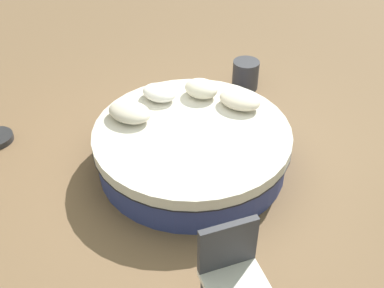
{
  "coord_description": "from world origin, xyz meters",
  "views": [
    {
      "loc": [
        2.29,
        -3.69,
        3.77
      ],
      "look_at": [
        0.0,
        0.0,
        0.32
      ],
      "focal_mm": 43.13,
      "sensor_mm": 36.0,
      "label": 1
    }
  ],
  "objects_px": {
    "throw_pillow_2": "(159,93)",
    "patio_chair": "(232,269)",
    "side_table": "(245,75)",
    "round_bed": "(192,147)",
    "throw_pillow_1": "(201,89)",
    "throw_pillow_3": "(130,112)",
    "throw_pillow_0": "(240,100)"
  },
  "relations": [
    {
      "from": "throw_pillow_2",
      "to": "side_table",
      "type": "relative_size",
      "value": 1.02
    },
    {
      "from": "patio_chair",
      "to": "side_table",
      "type": "xyz_separation_m",
      "value": [
        -1.59,
        3.49,
        -0.34
      ]
    },
    {
      "from": "round_bed",
      "to": "side_table",
      "type": "distance_m",
      "value": 2.0
    },
    {
      "from": "round_bed",
      "to": "patio_chair",
      "type": "distance_m",
      "value": 2.03
    },
    {
      "from": "throw_pillow_2",
      "to": "patio_chair",
      "type": "height_order",
      "value": "patio_chair"
    },
    {
      "from": "round_bed",
      "to": "throw_pillow_1",
      "type": "bearing_deg",
      "value": 112.65
    },
    {
      "from": "patio_chair",
      "to": "throw_pillow_3",
      "type": "bearing_deg",
      "value": -83.59
    },
    {
      "from": "round_bed",
      "to": "throw_pillow_3",
      "type": "bearing_deg",
      "value": -165.48
    },
    {
      "from": "round_bed",
      "to": "throw_pillow_2",
      "type": "height_order",
      "value": "throw_pillow_2"
    },
    {
      "from": "throw_pillow_1",
      "to": "round_bed",
      "type": "bearing_deg",
      "value": -67.35
    },
    {
      "from": "round_bed",
      "to": "throw_pillow_3",
      "type": "xyz_separation_m",
      "value": [
        -0.76,
        -0.2,
        0.35
      ]
    },
    {
      "from": "side_table",
      "to": "throw_pillow_3",
      "type": "bearing_deg",
      "value": -102.9
    },
    {
      "from": "throw_pillow_1",
      "to": "throw_pillow_2",
      "type": "relative_size",
      "value": 0.97
    },
    {
      "from": "throw_pillow_2",
      "to": "side_table",
      "type": "height_order",
      "value": "throw_pillow_2"
    },
    {
      "from": "throw_pillow_3",
      "to": "round_bed",
      "type": "bearing_deg",
      "value": 14.52
    },
    {
      "from": "throw_pillow_1",
      "to": "throw_pillow_3",
      "type": "xyz_separation_m",
      "value": [
        -0.47,
        -0.89,
        -0.01
      ]
    },
    {
      "from": "throw_pillow_2",
      "to": "throw_pillow_0",
      "type": "bearing_deg",
      "value": 21.85
    },
    {
      "from": "round_bed",
      "to": "side_table",
      "type": "height_order",
      "value": "round_bed"
    },
    {
      "from": "side_table",
      "to": "throw_pillow_1",
      "type": "bearing_deg",
      "value": -91.21
    },
    {
      "from": "throw_pillow_1",
      "to": "throw_pillow_3",
      "type": "distance_m",
      "value": 1.01
    },
    {
      "from": "throw_pillow_1",
      "to": "patio_chair",
      "type": "relative_size",
      "value": 0.45
    },
    {
      "from": "throw_pillow_1",
      "to": "throw_pillow_0",
      "type": "bearing_deg",
      "value": 4.3
    },
    {
      "from": "throw_pillow_2",
      "to": "round_bed",
      "type": "bearing_deg",
      "value": -26.41
    },
    {
      "from": "throw_pillow_0",
      "to": "round_bed",
      "type": "bearing_deg",
      "value": -108.29
    },
    {
      "from": "patio_chair",
      "to": "side_table",
      "type": "distance_m",
      "value": 3.85
    },
    {
      "from": "round_bed",
      "to": "throw_pillow_1",
      "type": "distance_m",
      "value": 0.84
    },
    {
      "from": "throw_pillow_0",
      "to": "throw_pillow_3",
      "type": "height_order",
      "value": "throw_pillow_3"
    },
    {
      "from": "throw_pillow_2",
      "to": "patio_chair",
      "type": "relative_size",
      "value": 0.46
    },
    {
      "from": "throw_pillow_3",
      "to": "patio_chair",
      "type": "relative_size",
      "value": 0.57
    },
    {
      "from": "throw_pillow_2",
      "to": "patio_chair",
      "type": "distance_m",
      "value": 2.76
    },
    {
      "from": "patio_chair",
      "to": "round_bed",
      "type": "bearing_deg",
      "value": -100.12
    },
    {
      "from": "side_table",
      "to": "round_bed",
      "type": "bearing_deg",
      "value": -82.4
    }
  ]
}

